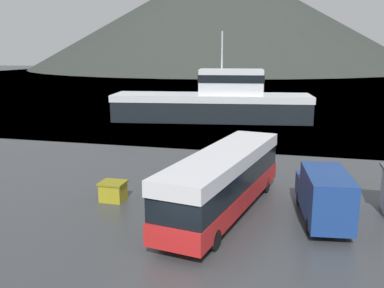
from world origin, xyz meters
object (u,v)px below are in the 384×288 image
object	(u,v)px
fishing_boat	(215,101)
storage_bin	(113,191)
tour_bus	(224,179)
delivery_van	(324,194)

from	to	relation	value
fishing_boat	storage_bin	bearing A→B (deg)	171.58
tour_bus	storage_bin	world-z (taller)	tour_bus
fishing_boat	tour_bus	bearing A→B (deg)	-176.35
tour_bus	fishing_boat	distance (m)	29.90
delivery_van	storage_bin	distance (m)	11.14
delivery_van	storage_bin	world-z (taller)	delivery_van
fishing_boat	delivery_van	bearing A→B (deg)	-167.57
fishing_boat	storage_bin	xyz separation A→B (m)	(0.16, -28.94, -1.77)
tour_bus	delivery_van	bearing A→B (deg)	11.12
fishing_boat	storage_bin	size ratio (longest dim) A/B	17.32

